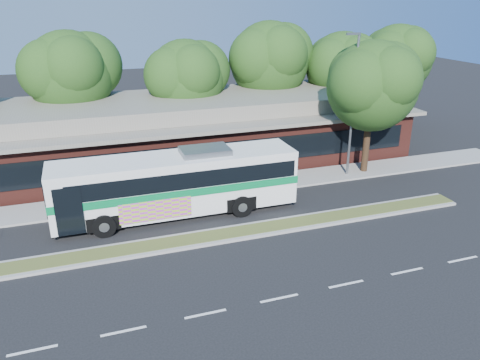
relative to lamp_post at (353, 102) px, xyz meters
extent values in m
plane|color=black|center=(-9.56, -6.00, -4.90)|extent=(120.00, 120.00, 0.00)
cube|color=#4D5624|center=(-9.56, -5.40, -4.83)|extent=(26.00, 1.10, 0.15)
cube|color=gray|center=(-9.56, 0.40, -4.84)|extent=(44.00, 2.60, 0.12)
cube|color=#501F19|center=(-9.56, 7.00, -3.30)|extent=(32.00, 10.00, 3.20)
cube|color=slate|center=(-9.56, 7.00, -1.58)|extent=(33.20, 11.20, 0.24)
cube|color=slate|center=(-9.56, 7.00, -0.95)|extent=(30.00, 8.00, 1.00)
cube|color=black|center=(-9.56, 1.97, -3.20)|extent=(30.00, 0.06, 1.60)
cylinder|color=slate|center=(0.04, 0.00, -0.40)|extent=(0.16, 0.16, 9.00)
cube|color=slate|center=(-0.36, 0.00, 4.10)|extent=(0.90, 0.18, 0.14)
cylinder|color=black|center=(-16.56, 10.00, -2.80)|extent=(0.44, 0.44, 4.20)
sphere|color=#173E14|center=(-16.56, 10.00, 1.10)|extent=(6.00, 6.00, 6.00)
sphere|color=#173E14|center=(-15.21, 10.45, 1.58)|extent=(4.68, 4.68, 4.68)
cylinder|color=black|center=(-8.56, 9.00, -3.01)|extent=(0.44, 0.44, 3.78)
sphere|color=#173E14|center=(-8.56, 9.00, 0.56)|extent=(5.60, 5.60, 5.60)
sphere|color=#173E14|center=(-7.30, 9.42, 1.00)|extent=(4.37, 4.37, 4.37)
cylinder|color=black|center=(-1.56, 10.00, -2.70)|extent=(0.44, 0.44, 4.41)
sphere|color=#173E14|center=(-1.56, 10.00, 1.37)|extent=(6.20, 6.20, 6.20)
sphere|color=#173E14|center=(-0.17, 10.46, 1.86)|extent=(4.84, 4.84, 4.84)
cylinder|color=black|center=(4.44, 9.00, -2.97)|extent=(0.44, 0.44, 3.86)
sphere|color=#173E14|center=(4.44, 9.00, 0.70)|extent=(5.80, 5.80, 5.80)
sphere|color=#173E14|center=(5.74, 9.43, 1.16)|extent=(4.52, 4.52, 4.52)
cylinder|color=black|center=(10.44, 10.00, -2.85)|extent=(0.44, 0.44, 4.12)
sphere|color=#173E14|center=(10.44, 10.00, 1.01)|extent=(6.00, 6.00, 6.00)
sphere|color=#173E14|center=(11.79, 10.45, 1.49)|extent=(4.68, 4.68, 4.68)
cube|color=white|center=(-11.75, -2.20, -3.07)|extent=(12.79, 2.73, 2.94)
cube|color=black|center=(-11.43, -2.20, -2.48)|extent=(11.77, 2.78, 0.88)
cube|color=white|center=(-11.75, -2.20, -1.73)|extent=(12.81, 2.75, 0.28)
cube|color=#046E38|center=(-11.75, -2.20, -3.16)|extent=(12.86, 2.79, 0.41)
cube|color=black|center=(-18.17, -2.19, -2.72)|extent=(0.07, 2.39, 1.82)
cube|color=black|center=(-5.33, -2.21, -2.38)|extent=(0.07, 2.23, 1.18)
cube|color=#B936BA|center=(-13.14, -3.59, -3.83)|extent=(3.62, 0.06, 1.07)
cube|color=slate|center=(-10.15, -2.20, -1.45)|extent=(2.56, 1.71, 0.32)
cylinder|color=black|center=(-15.70, -3.53, -4.32)|extent=(1.17, 0.38, 1.17)
cylinder|color=black|center=(-15.69, -0.86, -4.32)|extent=(1.17, 0.38, 1.17)
cylinder|color=black|center=(-8.55, -3.54, -4.32)|extent=(1.17, 0.38, 1.17)
cylinder|color=black|center=(-8.55, -0.87, -4.32)|extent=(1.17, 0.38, 1.17)
cylinder|color=black|center=(1.44, 0.18, -2.86)|extent=(0.44, 0.44, 4.08)
sphere|color=#173E14|center=(1.44, 0.18, 0.89)|extent=(5.71, 5.71, 5.71)
sphere|color=#173E14|center=(2.72, 0.61, 1.34)|extent=(4.45, 4.45, 4.45)
camera|label=1|loc=(-16.00, -25.06, 6.18)|focal=35.00mm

